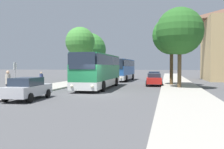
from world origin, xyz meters
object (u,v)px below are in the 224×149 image
bus_stop_sign (15,73)px  tree_left_far (89,50)px  parked_car_left_curb (28,88)px  tree_right_near (172,36)px  bus_front (99,70)px  parked_car_right_far (154,76)px  tree_left_near (80,42)px  tree_right_mid (180,31)px  bus_middle (122,69)px  parked_car_right_near (154,79)px  pedestrian_waiting_near (41,80)px  pedestrian_waiting_far (8,83)px

bus_stop_sign → tree_left_far: tree_left_far is taller
parked_car_left_curb → tree_right_near: bearing=54.8°
bus_front → parked_car_right_far: (5.14, 15.77, -1.12)m
parked_car_right_far → bus_stop_sign: bearing=63.2°
parked_car_right_far → tree_left_near: bearing=31.8°
bus_front → tree_right_mid: size_ratio=1.45×
tree_right_mid → bus_stop_sign: bearing=-150.1°
bus_middle → tree_right_near: 13.11m
bus_front → bus_middle: (-0.01, 15.18, -0.06)m
bus_stop_sign → tree_right_near: (13.14, 12.26, 4.29)m
parked_car_right_near → tree_left_far: 18.41m
parked_car_right_near → tree_left_far: size_ratio=0.51×
bus_middle → parked_car_left_curb: bus_middle is taller
bus_front → parked_car_left_curb: bus_front is taller
pedestrian_waiting_near → tree_left_near: (0.40, 11.18, 4.87)m
bus_middle → tree_right_mid: 16.90m
parked_car_left_curb → tree_right_mid: tree_right_mid is taller
parked_car_left_curb → tree_left_far: (-3.99, 28.21, 4.46)m
parked_car_left_curb → tree_right_near: size_ratio=0.56×
tree_left_near → pedestrian_waiting_far: bearing=-87.7°
parked_car_left_curb → parked_car_right_far: parked_car_left_curb is taller
tree_left_far → parked_car_left_curb: bearing=-82.0°
parked_car_right_near → bus_front: bearing=37.1°
tree_right_mid → bus_middle: bearing=120.8°
parked_car_right_near → tree_right_mid: bearing=123.9°
bus_front → tree_left_far: tree_left_far is taller
parked_car_right_near → parked_car_right_far: (-0.47, 11.01, -0.01)m
tree_left_near → tree_right_mid: tree_right_mid is taller
bus_middle → tree_right_near: tree_right_near is taller
parked_car_left_curb → tree_left_near: 20.08m
pedestrian_waiting_far → tree_left_far: tree_left_far is taller
bus_middle → pedestrian_waiting_far: size_ratio=5.89×
parked_car_right_near → pedestrian_waiting_near: bearing=28.8°
bus_stop_sign → pedestrian_waiting_far: bearing=-67.4°
tree_left_far → parked_car_right_near: bearing=-47.7°
bus_middle → parked_car_right_near: size_ratio=2.70×
bus_stop_sign → parked_car_right_near: bearing=46.3°
tree_left_far → pedestrian_waiting_near: bearing=-87.4°
bus_middle → tree_right_mid: (8.39, -14.08, 4.12)m
bus_front → pedestrian_waiting_far: size_ratio=6.37×
pedestrian_waiting_far → tree_right_near: bearing=-166.4°
tree_right_near → bus_stop_sign: bearing=-137.0°
parked_car_right_near → parked_car_left_curb: bearing=58.7°
bus_front → bus_stop_sign: 8.80m
bus_stop_sign → tree_right_near: 18.48m
tree_right_near → tree_left_far: bearing=138.2°
bus_middle → parked_car_right_near: bearing=-60.4°
bus_stop_sign → tree_left_far: (-0.91, 24.83, 3.53)m
bus_middle → pedestrian_waiting_near: bus_middle is taller
parked_car_right_far → tree_right_near: tree_right_near is taller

